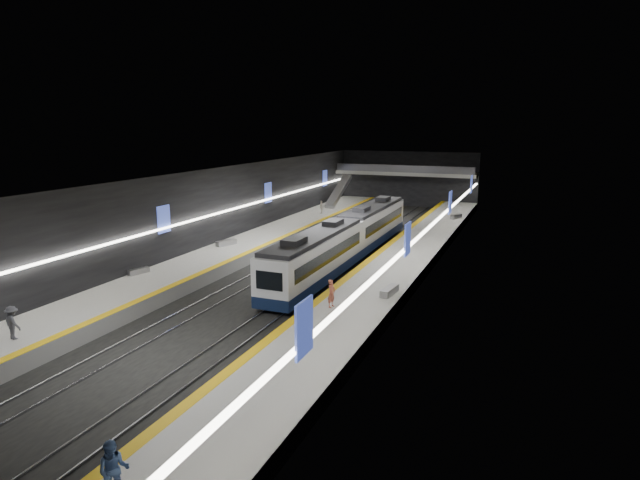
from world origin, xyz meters
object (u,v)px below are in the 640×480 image
at_px(bench_left_far, 226,243).
at_px(passenger_left_b, 13,323).
at_px(escalator, 339,191).
at_px(bench_left_near, 139,271).
at_px(bench_right_far, 456,217).
at_px(bench_right_near, 389,291).
at_px(passenger_right_b, 114,471).
at_px(train, 348,237).
at_px(passenger_left_a, 321,207).
at_px(passenger_right_a, 332,294).

xyz_separation_m(bench_left_far, passenger_left_b, (1.46, -22.98, 0.65)).
xyz_separation_m(escalator, bench_left_near, (-1.98, -37.81, -1.70)).
bearing_deg(bench_right_far, bench_left_near, -100.99).
xyz_separation_m(bench_right_near, passenger_right_b, (-2.50, -22.14, 0.71)).
height_order(bench_right_far, passenger_right_b, passenger_right_b).
relative_size(train, passenger_left_b, 16.80).
relative_size(train, escalator, 3.76).
distance_m(bench_left_near, passenger_left_b, 12.57).
distance_m(passenger_left_a, passenger_left_b, 42.59).
xyz_separation_m(train, passenger_right_a, (4.03, -14.56, -0.33)).
bearing_deg(passenger_left_a, passenger_right_b, 6.76).
relative_size(bench_left_near, passenger_right_a, 0.95).
bearing_deg(bench_left_far, passenger_left_b, -65.59).
height_order(train, bench_right_near, train).
bearing_deg(passenger_left_b, train, -100.62).
height_order(passenger_right_b, passenger_left_a, passenger_right_b).
bearing_deg(bench_right_far, passenger_right_b, -74.27).
bearing_deg(passenger_right_b, passenger_right_a, 55.43).
bearing_deg(passenger_right_a, passenger_right_b, -170.13).
xyz_separation_m(bench_right_near, passenger_left_b, (-16.23, -14.59, 0.64)).
xyz_separation_m(passenger_right_a, passenger_left_a, (-13.52, 31.70, -0.06)).
xyz_separation_m(train, bench_right_far, (6.54, 19.90, -0.95)).
bearing_deg(bench_left_near, bench_right_near, 23.37).
xyz_separation_m(bench_right_near, bench_right_far, (-0.14, 30.76, -0.00)).
bearing_deg(passenger_left_b, bench_right_far, -99.59).
distance_m(train, passenger_left_a, 19.60).
height_order(bench_left_near, bench_right_near, bench_right_near).
height_order(train, bench_left_far, train).
height_order(train, passenger_right_a, train).
height_order(bench_left_far, bench_right_near, bench_right_near).
height_order(bench_right_near, passenger_right_b, passenger_right_b).
relative_size(bench_right_near, passenger_right_a, 1.17).
distance_m(train, passenger_right_b, 33.26).
height_order(passenger_right_a, passenger_right_b, passenger_right_b).
relative_size(escalator, bench_left_far, 3.93).
bearing_deg(bench_left_near, passenger_left_a, 101.73).
relative_size(bench_left_near, bench_right_far, 0.82).
relative_size(bench_left_far, passenger_right_a, 1.17).
relative_size(bench_right_near, bench_right_far, 1.01).
bearing_deg(passenger_right_a, bench_right_far, 5.22).
bearing_deg(bench_right_far, escalator, -177.83).
distance_m(bench_left_far, passenger_right_b, 34.10).
bearing_deg(passenger_left_a, escalator, 175.33).
height_order(passenger_left_a, passenger_left_b, passenger_left_b).
xyz_separation_m(escalator, passenger_left_a, (0.50, -7.54, -1.09)).
bearing_deg(bench_left_far, bench_right_far, 72.65).
distance_m(bench_left_near, passenger_right_b, 25.62).
distance_m(escalator, bench_left_far, 27.22).
bearing_deg(train, escalator, 112.05).
relative_size(train, bench_right_far, 14.89).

